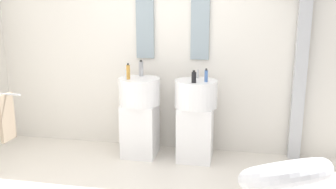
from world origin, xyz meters
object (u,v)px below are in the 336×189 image
(pedestal_sink_left, at_px, (140,114))
(towel_rack, at_px, (4,119))
(soap_bottle_clear, at_px, (128,74))
(soap_bottle_blue, at_px, (206,76))
(soap_bottle_black, at_px, (194,77))
(pedestal_sink_right, at_px, (196,117))
(shower_column, at_px, (299,69))
(lounge_chair, at_px, (284,180))
(soap_bottle_amber, at_px, (128,72))
(soap_bottle_grey, at_px, (141,69))

(pedestal_sink_left, height_order, towel_rack, pedestal_sink_left)
(pedestal_sink_left, height_order, soap_bottle_clear, soap_bottle_clear)
(pedestal_sink_left, xyz_separation_m, soap_bottle_blue, (0.79, -0.07, 0.50))
(soap_bottle_black, bearing_deg, towel_rack, -160.50)
(towel_rack, xyz_separation_m, soap_bottle_blue, (2.03, 0.74, 0.40))
(pedestal_sink_right, bearing_deg, soap_bottle_clear, -175.13)
(shower_column, distance_m, towel_rack, 3.28)
(lounge_chair, distance_m, soap_bottle_blue, 1.46)
(soap_bottle_clear, distance_m, soap_bottle_amber, 0.04)
(soap_bottle_clear, bearing_deg, lounge_chair, -31.88)
(lounge_chair, xyz_separation_m, soap_bottle_clear, (-1.68, 1.04, 0.67))
(pedestal_sink_left, distance_m, lounge_chair, 1.92)
(soap_bottle_clear, bearing_deg, soap_bottle_black, -5.47)
(soap_bottle_grey, bearing_deg, soap_bottle_black, -23.41)
(soap_bottle_clear, distance_m, soap_bottle_black, 0.79)
(shower_column, height_order, soap_bottle_blue, shower_column)
(towel_rack, xyz_separation_m, soap_bottle_clear, (1.12, 0.75, 0.39))
(soap_bottle_grey, bearing_deg, lounge_chair, -38.74)
(soap_bottle_clear, bearing_deg, towel_rack, -146.22)
(lounge_chair, bearing_deg, pedestal_sink_left, 144.50)
(pedestal_sink_left, distance_m, shower_column, 1.92)
(lounge_chair, relative_size, towel_rack, 1.15)
(lounge_chair, bearing_deg, towel_rack, 174.00)
(towel_rack, distance_m, soap_bottle_blue, 2.20)
(soap_bottle_black, height_order, soap_bottle_blue, soap_bottle_blue)
(shower_column, relative_size, lounge_chair, 1.88)
(pedestal_sink_right, relative_size, towel_rack, 1.12)
(soap_bottle_amber, bearing_deg, towel_rack, -147.06)
(pedestal_sink_right, relative_size, soap_bottle_amber, 5.72)
(pedestal_sink_left, distance_m, soap_bottle_black, 0.84)
(shower_column, bearing_deg, soap_bottle_black, -161.05)
(towel_rack, xyz_separation_m, soap_bottle_grey, (1.22, 0.97, 0.42))
(pedestal_sink_right, xyz_separation_m, soap_bottle_clear, (-0.79, -0.07, 0.49))
(pedestal_sink_left, height_order, soap_bottle_blue, soap_bottle_blue)
(shower_column, relative_size, soap_bottle_grey, 10.53)
(soap_bottle_black, height_order, soap_bottle_amber, soap_bottle_amber)
(towel_rack, bearing_deg, soap_bottle_grey, 38.40)
(pedestal_sink_right, height_order, soap_bottle_grey, soap_bottle_grey)
(pedestal_sink_left, bearing_deg, soap_bottle_black, -12.13)
(soap_bottle_black, bearing_deg, shower_column, 18.95)
(pedestal_sink_left, relative_size, soap_bottle_grey, 5.44)
(shower_column, height_order, soap_bottle_amber, shower_column)
(soap_bottle_clear, distance_m, soap_bottle_blue, 0.91)
(shower_column, xyz_separation_m, soap_bottle_blue, (-1.03, -0.33, -0.05))
(shower_column, bearing_deg, pedestal_sink_right, -167.47)
(soap_bottle_black, bearing_deg, lounge_chair, -47.31)
(towel_rack, xyz_separation_m, soap_bottle_black, (1.90, 0.67, 0.39))
(towel_rack, distance_m, soap_bottle_black, 2.06)
(soap_bottle_clear, xyz_separation_m, soap_bottle_black, (0.78, -0.08, 0.00))
(shower_column, distance_m, lounge_chair, 1.57)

